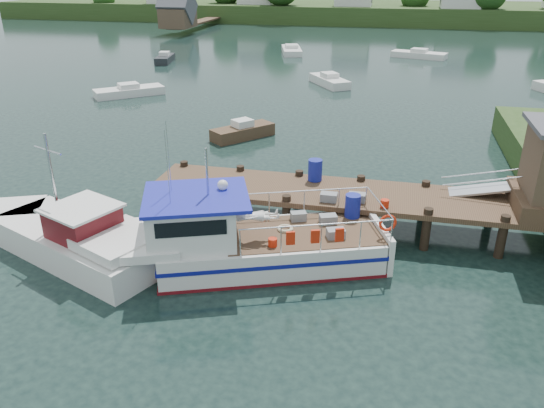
% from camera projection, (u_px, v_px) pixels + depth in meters
% --- Properties ---
extents(ground_plane, '(160.00, 160.00, 0.00)m').
position_uv_depth(ground_plane, '(305.00, 221.00, 20.95)').
color(ground_plane, black).
extents(far_shore, '(140.00, 42.55, 9.22)m').
position_uv_depth(far_shore, '(384.00, 9.00, 93.20)').
color(far_shore, '#2D451C').
rests_on(far_shore, ground).
extents(dock, '(16.60, 3.00, 4.78)m').
position_uv_depth(dock, '(489.00, 182.00, 18.70)').
color(dock, '#4B3523').
rests_on(dock, ground).
extents(lobster_boat, '(10.07, 5.96, 4.98)m').
position_uv_depth(lobster_boat, '(232.00, 242.00, 17.47)').
color(lobster_boat, silver).
rests_on(lobster_boat, ground).
extents(work_boat, '(7.98, 4.93, 4.29)m').
position_uv_depth(work_boat, '(70.00, 236.00, 18.30)').
color(work_boat, silver).
rests_on(work_boat, ground).
extents(moored_rowboat, '(3.40, 3.74, 1.10)m').
position_uv_depth(moored_rowboat, '(243.00, 131.00, 30.80)').
color(moored_rowboat, '#4B3523').
rests_on(moored_rowboat, ground).
extents(moored_far, '(6.10, 3.52, 0.98)m').
position_uv_depth(moored_far, '(419.00, 54.00, 57.36)').
color(moored_far, silver).
rests_on(moored_far, ground).
extents(moored_a, '(5.06, 4.75, 0.95)m').
position_uv_depth(moored_a, '(129.00, 91.00, 40.80)').
color(moored_a, silver).
rests_on(moored_a, ground).
extents(moored_b, '(3.98, 4.88, 1.06)m').
position_uv_depth(moored_b, '(329.00, 81.00, 44.30)').
color(moored_b, silver).
rests_on(moored_b, ground).
extents(moored_d, '(3.43, 6.15, 0.99)m').
position_uv_depth(moored_d, '(292.00, 50.00, 60.19)').
color(moored_d, silver).
rests_on(moored_d, ground).
extents(moored_e, '(2.10, 4.16, 1.10)m').
position_uv_depth(moored_e, '(165.00, 58.00, 54.59)').
color(moored_e, black).
rests_on(moored_e, ground).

